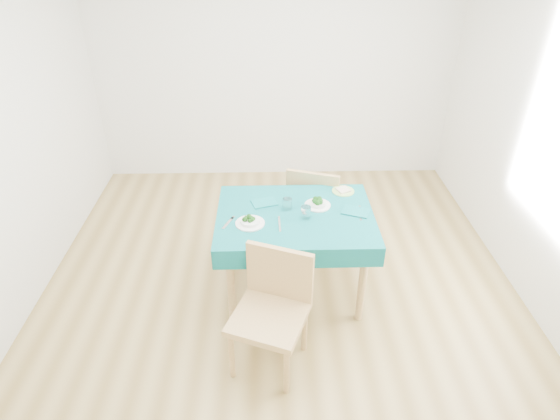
{
  "coord_description": "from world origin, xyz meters",
  "views": [
    {
      "loc": [
        -0.08,
        -2.92,
        2.68
      ],
      "look_at": [
        0.0,
        0.0,
        0.85
      ],
      "focal_mm": 30.0,
      "sensor_mm": 36.0,
      "label": 1
    }
  ],
  "objects_px": {
    "chair_far": "(317,189)",
    "bowl_far": "(318,203)",
    "chair_near": "(268,300)",
    "table": "(294,254)",
    "bowl_near": "(250,220)",
    "side_plate": "(343,191)"
  },
  "relations": [
    {
      "from": "chair_far",
      "to": "bowl_far",
      "type": "relative_size",
      "value": 5.6
    },
    {
      "from": "chair_near",
      "to": "table",
      "type": "bearing_deg",
      "value": 95.72
    },
    {
      "from": "bowl_far",
      "to": "bowl_near",
      "type": "bearing_deg",
      "value": -155.14
    },
    {
      "from": "bowl_near",
      "to": "bowl_far",
      "type": "bearing_deg",
      "value": 24.86
    },
    {
      "from": "table",
      "to": "bowl_far",
      "type": "height_order",
      "value": "bowl_far"
    },
    {
      "from": "table",
      "to": "chair_far",
      "type": "height_order",
      "value": "chair_far"
    },
    {
      "from": "chair_near",
      "to": "chair_far",
      "type": "bearing_deg",
      "value": 94.05
    },
    {
      "from": "bowl_near",
      "to": "side_plate",
      "type": "xyz_separation_m",
      "value": [
        0.76,
        0.46,
        -0.03
      ]
    },
    {
      "from": "chair_far",
      "to": "bowl_far",
      "type": "distance_m",
      "value": 0.63
    },
    {
      "from": "bowl_far",
      "to": "chair_near",
      "type": "bearing_deg",
      "value": -114.21
    },
    {
      "from": "table",
      "to": "side_plate",
      "type": "distance_m",
      "value": 0.66
    },
    {
      "from": "bowl_near",
      "to": "side_plate",
      "type": "bearing_deg",
      "value": 31.55
    },
    {
      "from": "chair_near",
      "to": "bowl_near",
      "type": "xyz_separation_m",
      "value": [
        -0.13,
        0.63,
        0.21
      ]
    },
    {
      "from": "chair_far",
      "to": "bowl_near",
      "type": "height_order",
      "value": "chair_far"
    },
    {
      "from": "chair_near",
      "to": "bowl_near",
      "type": "bearing_deg",
      "value": 122.98
    },
    {
      "from": "chair_near",
      "to": "bowl_far",
      "type": "height_order",
      "value": "chair_near"
    },
    {
      "from": "bowl_near",
      "to": "chair_near",
      "type": "bearing_deg",
      "value": -78.3
    },
    {
      "from": "table",
      "to": "chair_far",
      "type": "xyz_separation_m",
      "value": [
        0.24,
        0.7,
        0.2
      ]
    },
    {
      "from": "table",
      "to": "side_plate",
      "type": "xyz_separation_m",
      "value": [
        0.41,
        0.34,
        0.38
      ]
    },
    {
      "from": "chair_near",
      "to": "chair_far",
      "type": "distance_m",
      "value": 1.53
    },
    {
      "from": "table",
      "to": "bowl_far",
      "type": "distance_m",
      "value": 0.46
    },
    {
      "from": "table",
      "to": "bowl_near",
      "type": "xyz_separation_m",
      "value": [
        -0.34,
        -0.13,
        0.41
      ]
    }
  ]
}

